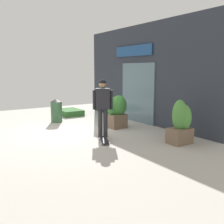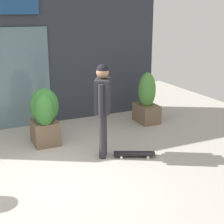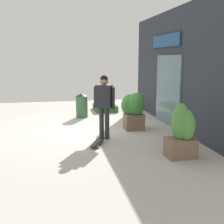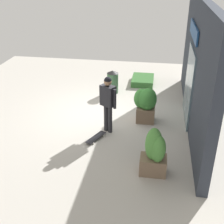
% 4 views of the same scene
% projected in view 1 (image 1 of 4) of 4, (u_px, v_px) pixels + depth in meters
% --- Properties ---
extents(ground_plane, '(12.00, 12.00, 0.00)m').
position_uv_depth(ground_plane, '(73.00, 132.00, 8.76)').
color(ground_plane, '#B2ADA3').
extents(building_facade, '(7.33, 0.31, 3.74)m').
position_uv_depth(building_facade, '(143.00, 75.00, 10.10)').
color(building_facade, '#2D333D').
rests_on(building_facade, ground_plane).
extents(skateboarder, '(0.44, 0.53, 1.76)m').
position_uv_depth(skateboarder, '(103.00, 102.00, 7.90)').
color(skateboarder, '#28282D').
rests_on(skateboarder, ground_plane).
extents(skateboard, '(0.79, 0.51, 0.08)m').
position_uv_depth(skateboard, '(104.00, 140.00, 7.48)').
color(skateboard, black).
rests_on(skateboard, ground_plane).
extents(planter_box_left, '(0.58, 0.73, 1.16)m').
position_uv_depth(planter_box_left, '(117.00, 109.00, 9.21)').
color(planter_box_left, brown).
rests_on(planter_box_left, ground_plane).
extents(planter_box_right, '(0.50, 0.65, 1.24)m').
position_uv_depth(planter_box_right, '(181.00, 123.00, 7.26)').
color(planter_box_right, brown).
rests_on(planter_box_right, ground_plane).
extents(trash_bin, '(0.45, 0.45, 0.92)m').
position_uv_depth(trash_bin, '(56.00, 111.00, 10.28)').
color(trash_bin, '#335938').
rests_on(trash_bin, ground_plane).
extents(hedge_ledge, '(1.24, 0.90, 0.25)m').
position_uv_depth(hedge_ledge, '(70.00, 112.00, 11.95)').
color(hedge_ledge, '#33662D').
rests_on(hedge_ledge, ground_plane).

